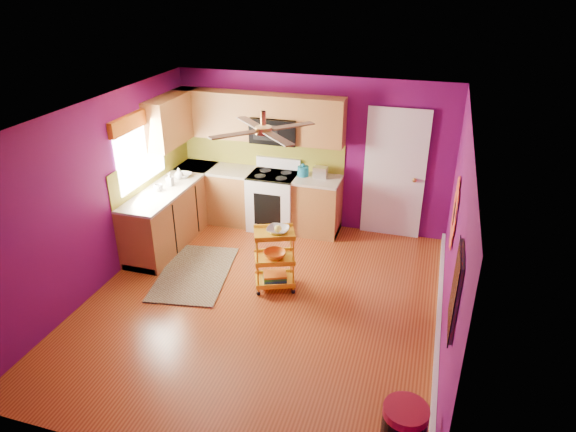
% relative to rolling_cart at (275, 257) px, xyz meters
% --- Properties ---
extents(ground, '(5.00, 5.00, 0.00)m').
position_rel_rolling_cart_xyz_m(ground, '(-0.05, -0.41, -0.49)').
color(ground, maroon).
rests_on(ground, ground).
extents(room_envelope, '(4.54, 5.04, 2.52)m').
position_rel_rolling_cart_xyz_m(room_envelope, '(-0.02, -0.41, 1.14)').
color(room_envelope, '#5C0A51').
rests_on(room_envelope, ground).
extents(lower_cabinets, '(2.81, 2.31, 0.94)m').
position_rel_rolling_cart_xyz_m(lower_cabinets, '(-1.40, 1.40, -0.06)').
color(lower_cabinets, brown).
rests_on(lower_cabinets, ground).
extents(electric_range, '(0.76, 0.66, 1.13)m').
position_rel_rolling_cart_xyz_m(electric_range, '(-0.60, 1.76, -0.01)').
color(electric_range, white).
rests_on(electric_range, ground).
extents(upper_cabinetry, '(2.80, 2.30, 1.26)m').
position_rel_rolling_cart_xyz_m(upper_cabinetry, '(-1.29, 1.76, 1.31)').
color(upper_cabinetry, brown).
rests_on(upper_cabinetry, ground).
extents(left_window, '(0.08, 1.35, 1.08)m').
position_rel_rolling_cart_xyz_m(left_window, '(-2.27, 0.64, 1.25)').
color(left_window, white).
rests_on(left_window, ground).
extents(panel_door, '(0.95, 0.11, 2.15)m').
position_rel_rolling_cart_xyz_m(panel_door, '(1.30, 2.05, 0.54)').
color(panel_door, white).
rests_on(panel_door, ground).
extents(right_wall_art, '(0.04, 2.74, 1.04)m').
position_rel_rolling_cart_xyz_m(right_wall_art, '(2.18, -0.75, 0.95)').
color(right_wall_art, black).
rests_on(right_wall_art, ground).
extents(ceiling_fan, '(1.01, 1.01, 0.26)m').
position_rel_rolling_cart_xyz_m(ceiling_fan, '(-0.05, -0.21, 1.80)').
color(ceiling_fan, '#BF8C3F').
rests_on(ceiling_fan, ground).
extents(shag_rug, '(1.19, 1.68, 0.02)m').
position_rel_rolling_cart_xyz_m(shag_rug, '(-1.22, -0.01, -0.48)').
color(shag_rug, black).
rests_on(shag_rug, ground).
extents(rolling_cart, '(0.63, 0.55, 0.95)m').
position_rel_rolling_cart_xyz_m(rolling_cart, '(0.00, 0.00, 0.00)').
color(rolling_cart, gold).
rests_on(rolling_cart, ground).
extents(teal_kettle, '(0.18, 0.18, 0.21)m').
position_rel_rolling_cart_xyz_m(teal_kettle, '(-0.12, 1.84, 0.53)').
color(teal_kettle, '#126A8A').
rests_on(teal_kettle, lower_cabinets).
extents(toaster, '(0.22, 0.15, 0.18)m').
position_rel_rolling_cart_xyz_m(toaster, '(0.16, 1.84, 0.54)').
color(toaster, beige).
rests_on(toaster, lower_cabinets).
extents(soap_bottle_a, '(0.09, 0.09, 0.20)m').
position_rel_rolling_cart_xyz_m(soap_bottle_a, '(-1.97, 0.85, 0.55)').
color(soap_bottle_a, '#EA3F72').
rests_on(soap_bottle_a, lower_cabinets).
extents(soap_bottle_b, '(0.14, 0.14, 0.18)m').
position_rel_rolling_cart_xyz_m(soap_bottle_b, '(-1.97, 1.15, 0.54)').
color(soap_bottle_b, white).
rests_on(soap_bottle_b, lower_cabinets).
extents(counter_dish, '(0.25, 0.25, 0.06)m').
position_rel_rolling_cart_xyz_m(counter_dish, '(-1.95, 1.24, 0.48)').
color(counter_dish, white).
rests_on(counter_dish, lower_cabinets).
extents(counter_cup, '(0.13, 0.13, 0.10)m').
position_rel_rolling_cart_xyz_m(counter_cup, '(-2.04, 0.62, 0.50)').
color(counter_cup, white).
rests_on(counter_cup, lower_cabinets).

